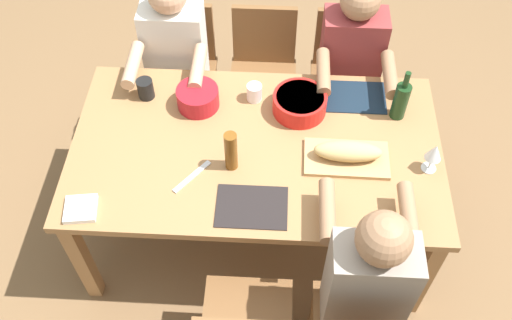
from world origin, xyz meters
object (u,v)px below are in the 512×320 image
object	(u,v)px
dining_table	(256,156)
serving_bowl_greens	(198,97)
cutting_board	(346,159)
wine_glass	(434,153)
diner_near_right	(366,278)
wine_bottle	(401,100)
bread_loaf	(348,151)
cup_far_left	(146,89)
diner_far_left	(175,58)
chair_far_center	(263,67)
cup_far_center	(254,92)
beer_bottle	(231,151)
napkin_stack	(81,209)
diner_far_right	(351,64)
chair_far_right	(344,70)
chair_far_left	(183,64)
serving_bowl_fruit	(300,102)

from	to	relation	value
dining_table	serving_bowl_greens	size ratio (longest dim) A/B	8.37
cutting_board	wine_glass	distance (m)	0.40
diner_near_right	cutting_board	world-z (taller)	diner_near_right
wine_bottle	dining_table	bearing A→B (deg)	-161.08
bread_loaf	cup_far_left	distance (m)	1.08
diner_far_left	diner_near_right	world-z (taller)	same
diner_near_right	cup_far_left	distance (m)	1.45
diner_far_left	dining_table	bearing A→B (deg)	-52.82
chair_far_center	wine_bottle	world-z (taller)	wine_bottle
dining_table	cup_far_center	bearing A→B (deg)	94.63
beer_bottle	napkin_stack	world-z (taller)	beer_bottle
diner_near_right	wine_bottle	distance (m)	0.93
napkin_stack	cup_far_left	bearing A→B (deg)	76.61
wine_glass	cup_far_left	world-z (taller)	wine_glass
diner_far_right	wine_bottle	distance (m)	0.48
chair_far_right	chair_far_left	bearing A→B (deg)	180.00
diner_far_right	wine_glass	xyz separation A→B (m)	(0.32, -0.74, 0.16)
chair_far_center	beer_bottle	xyz separation A→B (m)	(-0.11, -0.96, 0.37)
chair_far_left	diner_far_right	bearing A→B (deg)	-10.52
diner_near_right	napkin_stack	size ratio (longest dim) A/B	8.57
cup_far_center	chair_far_right	bearing A→B (deg)	44.93
diner_far_right	wine_bottle	bearing A→B (deg)	-63.42
wine_bottle	cup_far_center	bearing A→B (deg)	173.97
wine_glass	chair_far_center	bearing A→B (deg)	131.30
beer_bottle	cup_far_center	xyz separation A→B (m)	(0.08, 0.44, -0.06)
serving_bowl_greens	napkin_stack	size ratio (longest dim) A/B	1.53
chair_far_left	wine_bottle	size ratio (longest dim) A/B	2.93
chair_far_right	cup_far_center	world-z (taller)	chair_far_right
diner_far_right	cutting_board	world-z (taller)	diner_far_right
chair_far_center	serving_bowl_fruit	world-z (taller)	chair_far_center
serving_bowl_fruit	napkin_stack	size ratio (longest dim) A/B	1.94
chair_far_right	serving_bowl_greens	world-z (taller)	chair_far_right
chair_far_center	diner_far_right	world-z (taller)	diner_far_right
cup_far_left	chair_far_right	bearing A→B (deg)	26.15
chair_far_center	diner_far_right	xyz separation A→B (m)	(0.49, -0.18, 0.21)
wine_bottle	beer_bottle	distance (m)	0.89
cup_far_left	cup_far_center	world-z (taller)	cup_far_left
bread_loaf	cup_far_center	world-z (taller)	bread_loaf
dining_table	cup_far_left	bearing A→B (deg)	152.44
diner_near_right	napkin_stack	world-z (taller)	diner_near_right
chair_far_left	serving_bowl_fruit	world-z (taller)	chair_far_left
dining_table	bread_loaf	bearing A→B (deg)	-8.25
wine_glass	cup_far_left	bearing A→B (deg)	164.12
diner_far_left	napkin_stack	bearing A→B (deg)	-103.81
chair_far_left	diner_far_left	bearing A→B (deg)	-90.00
chair_far_left	cup_far_left	xyz separation A→B (m)	(-0.09, -0.53, 0.31)
chair_far_center	cutting_board	xyz separation A→B (m)	(0.43, -0.90, 0.27)
dining_table	serving_bowl_fruit	xyz separation A→B (m)	(0.21, 0.25, 0.14)
diner_far_right	chair_far_left	bearing A→B (deg)	169.48
serving_bowl_greens	bread_loaf	distance (m)	0.81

